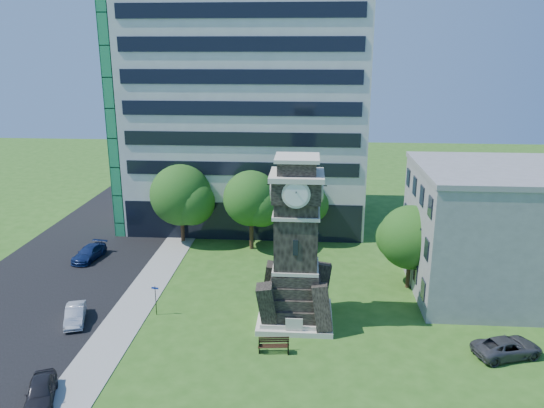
# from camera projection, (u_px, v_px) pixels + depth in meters

# --- Properties ---
(ground) EXTENTS (160.00, 160.00, 0.00)m
(ground) POSITION_uv_depth(u_px,v_px,m) (252.00, 331.00, 37.45)
(ground) COLOR #2B5919
(ground) RESTS_ON ground
(sidewalk) EXTENTS (3.00, 70.00, 0.06)m
(sidewalk) POSITION_uv_depth(u_px,v_px,m) (142.00, 295.00, 42.89)
(sidewalk) COLOR gray
(sidewalk) RESTS_ON ground
(street) EXTENTS (14.00, 80.00, 0.02)m
(street) POSITION_uv_depth(u_px,v_px,m) (41.00, 292.00, 43.49)
(street) COLOR black
(street) RESTS_ON ground
(clock_tower) EXTENTS (5.40, 5.40, 12.22)m
(clock_tower) POSITION_uv_depth(u_px,v_px,m) (296.00, 252.00, 37.66)
(clock_tower) COLOR beige
(clock_tower) RESTS_ON ground
(office_tall) EXTENTS (26.20, 15.11, 28.60)m
(office_tall) POSITION_uv_depth(u_px,v_px,m) (247.00, 95.00, 58.39)
(office_tall) COLOR silver
(office_tall) RESTS_ON ground
(office_low) EXTENTS (15.20, 12.20, 10.40)m
(office_low) POSITION_uv_depth(u_px,v_px,m) (511.00, 231.00, 42.23)
(office_low) COLOR gray
(office_low) RESTS_ON ground
(car_street_south) EXTENTS (2.65, 4.03, 1.27)m
(car_street_south) POSITION_uv_depth(u_px,v_px,m) (41.00, 391.00, 29.84)
(car_street_south) COLOR black
(car_street_south) RESTS_ON ground
(car_street_mid) EXTENTS (2.36, 3.87, 1.20)m
(car_street_mid) POSITION_uv_depth(u_px,v_px,m) (75.00, 315.00, 38.52)
(car_street_mid) COLOR #A9ABB1
(car_street_mid) RESTS_ON ground
(car_street_north) EXTENTS (2.39, 4.58, 1.27)m
(car_street_north) POSITION_uv_depth(u_px,v_px,m) (89.00, 253.00, 50.05)
(car_street_north) COLOR #11214E
(car_street_north) RESTS_ON ground
(car_east_lot) EXTENTS (4.93, 3.35, 1.25)m
(car_east_lot) POSITION_uv_depth(u_px,v_px,m) (507.00, 347.00, 34.26)
(car_east_lot) COLOR #414245
(car_east_lot) RESTS_ON ground
(park_bench) EXTENTS (2.02, 0.54, 1.04)m
(park_bench) POSITION_uv_depth(u_px,v_px,m) (274.00, 345.00, 34.70)
(park_bench) COLOR black
(park_bench) RESTS_ON ground
(street_sign) EXTENTS (0.55, 0.06, 2.31)m
(street_sign) POSITION_uv_depth(u_px,v_px,m) (156.00, 297.00, 39.36)
(street_sign) COLOR black
(street_sign) RESTS_ON ground
(tree_nw) EXTENTS (6.83, 6.21, 8.09)m
(tree_nw) POSITION_uv_depth(u_px,v_px,m) (182.00, 197.00, 53.57)
(tree_nw) COLOR #332114
(tree_nw) RESTS_ON ground
(tree_nc) EXTENTS (5.98, 5.44, 7.93)m
(tree_nc) POSITION_uv_depth(u_px,v_px,m) (252.00, 200.00, 51.53)
(tree_nc) COLOR #332114
(tree_nc) RESTS_ON ground
(tree_ne) EXTENTS (5.17, 4.70, 7.02)m
(tree_ne) POSITION_uv_depth(u_px,v_px,m) (303.00, 200.00, 53.56)
(tree_ne) COLOR #332114
(tree_ne) RESTS_ON ground
(tree_east) EXTENTS (5.79, 5.26, 7.07)m
(tree_east) POSITION_uv_depth(u_px,v_px,m) (412.00, 239.00, 43.14)
(tree_east) COLOR #332114
(tree_east) RESTS_ON ground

